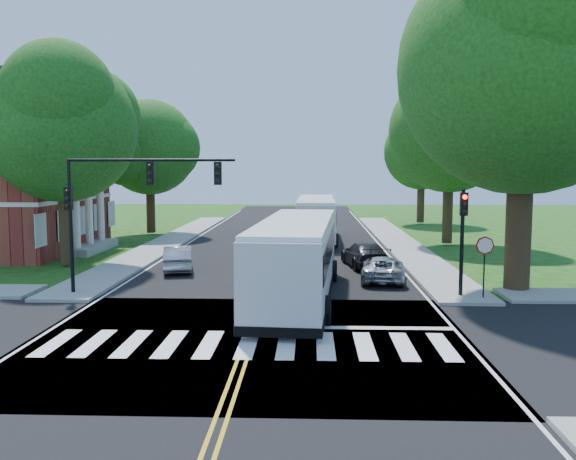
{
  "coord_description": "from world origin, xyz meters",
  "views": [
    {
      "loc": [
        1.92,
        -18.74,
        5.47
      ],
      "look_at": [
        0.84,
        10.77,
        2.4
      ],
      "focal_mm": 38.0,
      "sensor_mm": 36.0,
      "label": 1
    }
  ],
  "objects_px": {
    "signal_ne": "(463,228)",
    "hatchback": "(178,258)",
    "dark_sedan": "(365,255)",
    "bus_lead": "(296,258)",
    "suv": "(383,269)",
    "bus_follow": "(316,218)",
    "signal_nw": "(124,193)"
  },
  "relations": [
    {
      "from": "bus_lead",
      "to": "suv",
      "type": "height_order",
      "value": "bus_lead"
    },
    {
      "from": "bus_follow",
      "to": "dark_sedan",
      "type": "bearing_deg",
      "value": 103.0
    },
    {
      "from": "signal_ne",
      "to": "bus_lead",
      "type": "distance_m",
      "value": 6.97
    },
    {
      "from": "signal_ne",
      "to": "suv",
      "type": "relative_size",
      "value": 1.03
    },
    {
      "from": "signal_nw",
      "to": "hatchback",
      "type": "xyz_separation_m",
      "value": [
        0.82,
        6.26,
        -3.7
      ]
    },
    {
      "from": "signal_ne",
      "to": "dark_sedan",
      "type": "relative_size",
      "value": 0.93
    },
    {
      "from": "signal_ne",
      "to": "bus_follow",
      "type": "height_order",
      "value": "signal_ne"
    },
    {
      "from": "signal_nw",
      "to": "signal_ne",
      "type": "distance_m",
      "value": 14.13
    },
    {
      "from": "signal_nw",
      "to": "bus_follow",
      "type": "height_order",
      "value": "signal_nw"
    },
    {
      "from": "bus_lead",
      "to": "suv",
      "type": "relative_size",
      "value": 3.02
    },
    {
      "from": "signal_nw",
      "to": "dark_sedan",
      "type": "height_order",
      "value": "signal_nw"
    },
    {
      "from": "bus_lead",
      "to": "dark_sedan",
      "type": "height_order",
      "value": "bus_lead"
    },
    {
      "from": "signal_ne",
      "to": "hatchback",
      "type": "relative_size",
      "value": 1.09
    },
    {
      "from": "signal_nw",
      "to": "signal_ne",
      "type": "bearing_deg",
      "value": 0.05
    },
    {
      "from": "suv",
      "to": "dark_sedan",
      "type": "xyz_separation_m",
      "value": [
        -0.51,
        4.01,
        0.09
      ]
    },
    {
      "from": "suv",
      "to": "dark_sedan",
      "type": "relative_size",
      "value": 0.91
    },
    {
      "from": "signal_ne",
      "to": "bus_lead",
      "type": "xyz_separation_m",
      "value": [
        -6.84,
        -0.47,
        -1.21
      ]
    },
    {
      "from": "signal_nw",
      "to": "suv",
      "type": "distance_m",
      "value": 12.49
    },
    {
      "from": "signal_nw",
      "to": "hatchback",
      "type": "distance_m",
      "value": 7.32
    },
    {
      "from": "dark_sedan",
      "to": "bus_follow",
      "type": "bearing_deg",
      "value": -86.24
    },
    {
      "from": "signal_ne",
      "to": "bus_follow",
      "type": "distance_m",
      "value": 20.46
    },
    {
      "from": "signal_ne",
      "to": "bus_follow",
      "type": "relative_size",
      "value": 0.36
    },
    {
      "from": "signal_ne",
      "to": "bus_follow",
      "type": "xyz_separation_m",
      "value": [
        -5.87,
        19.56,
        -1.28
      ]
    },
    {
      "from": "bus_follow",
      "to": "signal_nw",
      "type": "bearing_deg",
      "value": 67.94
    },
    {
      "from": "signal_ne",
      "to": "bus_lead",
      "type": "height_order",
      "value": "signal_ne"
    },
    {
      "from": "signal_ne",
      "to": "suv",
      "type": "height_order",
      "value": "signal_ne"
    },
    {
      "from": "suv",
      "to": "signal_nw",
      "type": "bearing_deg",
      "value": 25.56
    },
    {
      "from": "signal_nw",
      "to": "dark_sedan",
      "type": "relative_size",
      "value": 1.51
    },
    {
      "from": "signal_ne",
      "to": "hatchback",
      "type": "xyz_separation_m",
      "value": [
        -13.24,
        6.24,
        -2.29
      ]
    },
    {
      "from": "hatchback",
      "to": "suv",
      "type": "bearing_deg",
      "value": 154.87
    },
    {
      "from": "bus_follow",
      "to": "dark_sedan",
      "type": "distance_m",
      "value": 12.04
    },
    {
      "from": "signal_ne",
      "to": "dark_sedan",
      "type": "bearing_deg",
      "value": 112.82
    }
  ]
}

